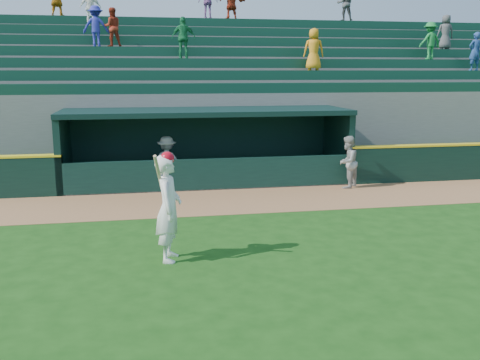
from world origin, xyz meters
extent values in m
plane|color=#184210|center=(0.00, 0.00, 0.00)|extent=(120.00, 120.00, 0.00)
cube|color=#98653C|center=(0.00, 4.90, 0.01)|extent=(40.00, 3.00, 0.01)
imported|color=#9B9B96|center=(4.32, 6.02, 0.84)|extent=(1.03, 1.02, 1.68)
imported|color=#A9A9A3|center=(-1.35, 7.26, 0.82)|extent=(1.18, 0.84, 1.65)
cube|color=slate|center=(0.00, 7.70, 0.02)|extent=(9.00, 2.60, 0.04)
cube|color=black|center=(-4.60, 7.70, 1.15)|extent=(0.20, 2.60, 2.30)
cube|color=black|center=(4.60, 7.70, 1.15)|extent=(0.20, 2.60, 2.30)
cube|color=black|center=(0.00, 9.00, 1.15)|extent=(9.40, 0.20, 2.30)
cube|color=black|center=(0.00, 7.70, 2.38)|extent=(9.40, 2.80, 0.16)
cube|color=black|center=(0.00, 6.48, 0.50)|extent=(9.00, 0.16, 1.00)
cube|color=brown|center=(0.00, 8.50, 0.25)|extent=(8.40, 0.45, 0.10)
cube|color=slate|center=(0.00, 9.53, 1.46)|extent=(34.00, 0.85, 2.91)
cube|color=#0F3828|center=(0.00, 9.41, 3.09)|extent=(34.00, 0.60, 0.36)
cube|color=slate|center=(0.00, 10.38, 1.68)|extent=(34.00, 0.85, 3.36)
cube|color=#0F3828|center=(0.00, 10.26, 3.54)|extent=(34.00, 0.60, 0.36)
cube|color=slate|center=(0.00, 11.22, 1.91)|extent=(34.00, 0.85, 3.81)
cube|color=#0F3828|center=(0.00, 11.11, 3.99)|extent=(34.00, 0.60, 0.36)
cube|color=slate|center=(0.00, 12.07, 2.13)|extent=(34.00, 0.85, 4.26)
cube|color=#0F3828|center=(0.00, 11.96, 4.44)|extent=(34.00, 0.60, 0.36)
cube|color=slate|center=(0.00, 12.93, 2.35)|extent=(34.00, 0.85, 4.71)
cube|color=#0F3828|center=(0.00, 12.81, 4.89)|extent=(34.00, 0.60, 0.36)
cube|color=slate|center=(0.00, 13.78, 2.58)|extent=(34.00, 0.85, 5.16)
cube|color=#0F3828|center=(0.00, 13.66, 5.34)|extent=(34.00, 0.60, 0.36)
cube|color=slate|center=(0.00, 14.62, 2.80)|extent=(34.00, 0.85, 5.61)
cube|color=#0F3828|center=(0.00, 14.51, 5.79)|extent=(34.00, 0.60, 0.36)
cube|color=slate|center=(0.00, 15.20, 2.80)|extent=(34.50, 0.30, 5.61)
imported|color=orange|center=(4.48, 10.28, 4.51)|extent=(0.86, 0.65, 1.58)
imported|color=white|center=(-4.00, 13.68, 6.24)|extent=(0.87, 0.41, 1.45)
imported|color=#B0321B|center=(1.99, 14.53, 6.74)|extent=(1.49, 0.71, 1.55)
imported|color=navy|center=(11.32, 10.28, 4.48)|extent=(0.60, 0.43, 1.52)
imported|color=#464646|center=(7.33, 14.53, 6.75)|extent=(0.88, 0.76, 1.56)
imported|color=#1B7C34|center=(9.79, 11.12, 4.93)|extent=(1.06, 0.72, 1.52)
imported|color=#945B9C|center=(0.96, 14.53, 6.69)|extent=(0.90, 0.52, 1.44)
imported|color=#9F2A18|center=(-3.11, 11.97, 5.35)|extent=(0.82, 0.70, 1.47)
imported|color=#2A2D9D|center=(-3.70, 11.97, 5.38)|extent=(1.03, 0.64, 1.53)
imported|color=#484848|center=(10.97, 11.97, 5.35)|extent=(0.78, 0.57, 1.46)
imported|color=#1A783F|center=(-0.43, 11.12, 4.95)|extent=(0.94, 0.47, 1.55)
imported|color=white|center=(-1.66, 0.30, 1.06)|extent=(0.63, 0.84, 2.11)
sphere|color=red|center=(-1.66, 0.30, 2.04)|extent=(0.27, 0.27, 0.27)
cylinder|color=tan|center=(-1.84, 0.08, 1.81)|extent=(0.21, 0.51, 0.76)
camera|label=1|loc=(-2.13, -9.92, 3.69)|focal=40.00mm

